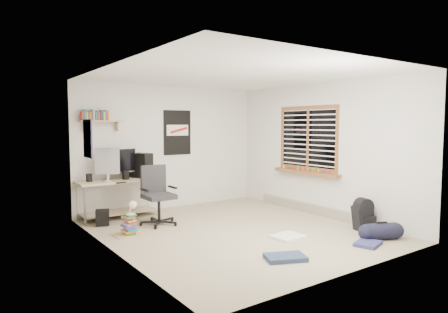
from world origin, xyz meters
TOP-DOWN VIEW (x-y plane):
  - floor at (0.00, 0.00)m, footprint 4.00×4.50m
  - ceiling at (0.00, 0.00)m, footprint 4.00×4.50m
  - back_wall at (0.00, 2.25)m, footprint 4.00×0.01m
  - left_wall at (-2.00, 0.00)m, footprint 0.01×4.50m
  - right_wall at (2.00, 0.00)m, footprint 0.01×4.50m
  - desk at (-1.22, 2.00)m, footprint 1.64×1.14m
  - monitor_left at (-1.44, 1.92)m, footprint 0.43×0.30m
  - monitor_right at (-1.06, 2.00)m, footprint 0.44×0.16m
  - pc_tower at (-0.78, 2.00)m, footprint 0.38×0.52m
  - keyboard at (-1.20, 1.73)m, footprint 0.38×0.22m
  - speaker_left at (-1.75, 1.99)m, footprint 0.09×0.09m
  - speaker_right at (-1.12, 1.89)m, footprint 0.10×0.10m
  - office_chair at (-0.84, 1.07)m, footprint 0.68×0.68m
  - wall_shelf at (-1.45, 2.14)m, footprint 0.80×0.22m
  - poster_back_wall at (0.15, 2.23)m, footprint 0.62×0.03m
  - poster_left_wall at (-1.99, 1.20)m, footprint 0.02×0.42m
  - window at (1.95, 0.30)m, footprint 0.10×1.50m
  - baseboard_heater at (1.96, 0.30)m, footprint 0.08×2.50m
  - backpack at (1.75, -1.15)m, footprint 0.36×0.32m
  - duffel_bag at (1.48, -1.66)m, footprint 0.33×0.33m
  - tshirt at (0.39, -0.80)m, footprint 0.49×0.42m
  - jeans_a at (-0.32, -1.49)m, footprint 0.59×0.49m
  - jeans_b at (1.07, -1.72)m, footprint 0.47×0.40m
  - book_stack at (-1.52, 0.74)m, footprint 0.44×0.38m
  - desk_lamp at (-1.50, 0.72)m, footprint 0.19×0.25m
  - subwoofer at (-1.67, 1.57)m, footprint 0.29×0.29m

SIDE VIEW (x-z plane):
  - floor at x=0.00m, z-range -0.01..0.00m
  - tshirt at x=0.39m, z-range 0.00..0.04m
  - jeans_b at x=1.07m, z-range 0.00..0.05m
  - jeans_a at x=-0.32m, z-range 0.00..0.06m
  - baseboard_heater at x=1.96m, z-range 0.00..0.18m
  - duffel_bag at x=1.48m, z-range -0.10..0.38m
  - subwoofer at x=-1.67m, z-range 0.01..0.27m
  - book_stack at x=-1.52m, z-range 0.02..0.28m
  - backpack at x=1.75m, z-range -0.01..0.41m
  - desk at x=-1.22m, z-range 0.02..0.71m
  - desk_lamp at x=-1.50m, z-range 0.27..0.49m
  - office_chair at x=-0.84m, z-range -0.02..1.00m
  - keyboard at x=-1.20m, z-range 0.69..0.70m
  - speaker_left at x=-1.75m, z-range 0.69..0.85m
  - speaker_right at x=-1.12m, z-range 0.69..0.88m
  - monitor_right at x=-1.06m, z-range 0.69..1.16m
  - monitor_left at x=-1.44m, z-range 0.69..1.16m
  - pc_tower at x=-0.78m, z-range 0.69..1.18m
  - back_wall at x=0.00m, z-range 0.00..2.50m
  - left_wall at x=-2.00m, z-range 0.00..2.50m
  - right_wall at x=2.00m, z-range 0.00..2.50m
  - window at x=1.95m, z-range 0.82..2.08m
  - poster_left_wall at x=-1.99m, z-range 1.20..1.80m
  - poster_back_wall at x=0.15m, z-range 1.09..2.01m
  - wall_shelf at x=-1.45m, z-range 1.66..1.90m
  - ceiling at x=0.00m, z-range 2.50..2.51m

